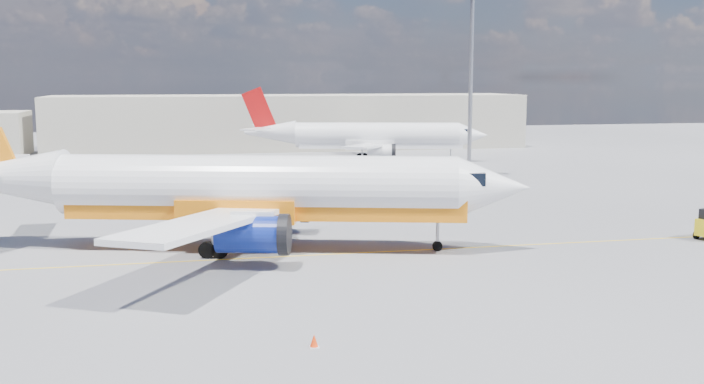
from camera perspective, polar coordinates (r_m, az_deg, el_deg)
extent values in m
plane|color=#5C5C60|center=(45.38, 2.17, -5.24)|extent=(240.00, 240.00, 0.00)
cube|color=yellow|center=(48.22, 1.28, -4.41)|extent=(70.00, 0.15, 0.01)
cube|color=beige|center=(118.99, -4.48, 5.12)|extent=(70.00, 14.00, 8.00)
cylinder|color=white|center=(48.85, -6.87, 0.47)|extent=(24.64, 10.15, 3.79)
cone|color=white|center=(48.48, 10.24, 0.34)|extent=(5.30, 4.83, 3.79)
cone|color=white|center=(54.00, -24.01, 0.97)|extent=(8.47, 5.54, 3.60)
cube|color=black|center=(48.23, 8.42, 1.08)|extent=(2.51, 2.97, 0.78)
cube|color=orange|center=(48.95, -6.20, -1.02)|extent=(24.46, 9.51, 1.34)
cube|color=white|center=(56.88, -7.15, 0.56)|extent=(3.88, 13.45, 0.89)
cube|color=white|center=(41.83, -10.95, -2.34)|extent=(9.67, 13.40, 0.89)
cylinder|color=navy|center=(53.96, -5.33, -0.97)|extent=(4.43, 3.10, 2.12)
cylinder|color=navy|center=(44.23, -7.23, -3.07)|extent=(4.43, 3.10, 2.12)
cylinder|color=black|center=(53.73, -3.44, -0.99)|extent=(1.16, 2.40, 2.34)
cylinder|color=black|center=(43.94, -4.94, -3.11)|extent=(1.16, 2.40, 2.34)
cube|color=white|center=(57.84, -23.93, 2.14)|extent=(2.70, 5.68, 0.20)
cylinder|color=gray|center=(48.61, 6.25, -2.69)|extent=(0.25, 0.25, 2.34)
cylinder|color=black|center=(48.83, 6.23, -3.93)|extent=(0.67, 0.42, 0.62)
cylinder|color=black|center=(52.44, -8.70, -2.91)|extent=(1.08, 0.67, 1.00)
cylinder|color=black|center=(47.33, -10.02, -4.17)|extent=(1.08, 0.67, 1.00)
cylinder|color=white|center=(99.83, 1.83, 4.16)|extent=(20.81, 7.83, 3.19)
cone|color=white|center=(100.74, 8.80, 4.11)|extent=(4.38, 3.96, 3.19)
cone|color=white|center=(100.54, -5.96, 4.34)|extent=(7.08, 4.45, 3.03)
cube|color=black|center=(100.54, 8.06, 4.41)|extent=(2.05, 2.46, 0.66)
cube|color=white|center=(99.92, 2.10, 3.55)|extent=(20.68, 7.28, 1.13)
cube|color=white|center=(106.43, 1.02, 3.97)|extent=(3.15, 11.29, 0.75)
cube|color=white|center=(93.34, 1.02, 3.36)|extent=(7.82, 11.38, 0.75)
cylinder|color=white|center=(104.18, 2.05, 3.38)|extent=(3.69, 2.51, 1.78)
cylinder|color=white|center=(95.78, 2.14, 2.94)|extent=(3.69, 2.51, 1.78)
cylinder|color=black|center=(104.22, 2.88, 3.38)|extent=(0.91, 2.02, 1.97)
cylinder|color=black|center=(95.82, 3.04, 2.94)|extent=(0.91, 2.02, 1.97)
cube|color=#AF0D0E|center=(100.56, -6.79, 5.96)|extent=(4.35, 1.28, 5.85)
cube|color=white|center=(103.64, -6.54, 4.79)|extent=(2.45, 4.84, 0.17)
cube|color=white|center=(97.71, -7.00, 4.57)|extent=(4.19, 5.08, 0.17)
cylinder|color=gray|center=(100.58, 7.18, 2.87)|extent=(0.20, 0.20, 1.97)
cylinder|color=black|center=(100.67, 7.17, 2.36)|extent=(0.56, 0.34, 0.53)
cylinder|color=black|center=(102.32, 0.75, 2.61)|extent=(0.90, 0.54, 0.84)
cylinder|color=black|center=(97.84, 0.74, 2.34)|extent=(0.90, 0.54, 0.84)
cylinder|color=black|center=(56.97, 23.77, -2.86)|extent=(0.60, 0.43, 0.56)
cube|color=white|center=(31.82, -2.77, -11.19)|extent=(0.39, 0.39, 0.04)
cone|color=#FF390A|center=(31.73, -2.78, -10.73)|extent=(0.33, 0.33, 0.50)
cylinder|color=gray|center=(82.75, 8.63, 7.74)|extent=(0.44, 0.44, 19.82)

